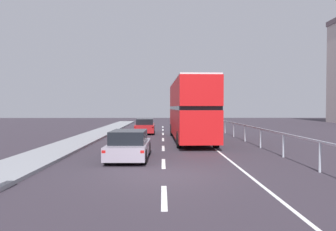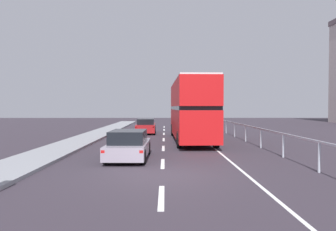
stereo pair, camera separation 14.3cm
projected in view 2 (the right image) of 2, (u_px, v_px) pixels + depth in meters
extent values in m
cube|color=#322B34|center=(162.00, 176.00, 11.24)|extent=(75.70, 120.00, 0.10)
cube|color=silver|center=(161.00, 197.00, 8.40)|extent=(0.16, 2.35, 0.01)
cube|color=silver|center=(163.00, 164.00, 13.39)|extent=(0.16, 2.35, 0.01)
cube|color=silver|center=(163.00, 148.00, 18.38)|extent=(0.16, 2.35, 0.01)
cube|color=silver|center=(164.00, 139.00, 23.37)|extent=(0.16, 2.35, 0.01)
cube|color=silver|center=(164.00, 134.00, 28.36)|extent=(0.16, 2.35, 0.01)
cube|color=silver|center=(164.00, 130.00, 33.35)|extent=(0.16, 2.35, 0.01)
cube|color=silver|center=(164.00, 127.00, 38.35)|extent=(0.16, 2.35, 0.01)
cube|color=silver|center=(210.00, 144.00, 20.26)|extent=(0.12, 46.00, 0.01)
cube|color=#AAB0BE|center=(253.00, 127.00, 20.26)|extent=(0.08, 42.00, 0.08)
cylinder|color=#AAB0BE|center=(319.00, 157.00, 11.53)|extent=(0.10, 0.10, 1.15)
cylinder|color=#AAB0BE|center=(283.00, 146.00, 15.03)|extent=(0.10, 0.10, 1.15)
cylinder|color=#AAB0BE|center=(261.00, 138.00, 18.53)|extent=(0.10, 0.10, 1.15)
cylinder|color=#AAB0BE|center=(246.00, 133.00, 22.03)|extent=(0.10, 0.10, 1.15)
cylinder|color=#AAB0BE|center=(235.00, 130.00, 25.52)|extent=(0.10, 0.10, 1.15)
cylinder|color=#AAB0BE|center=(226.00, 127.00, 29.02)|extent=(0.10, 0.10, 1.15)
cylinder|color=#AAB0BE|center=(220.00, 125.00, 32.52)|extent=(0.10, 0.10, 1.15)
cylinder|color=#AAB0BE|center=(214.00, 123.00, 36.02)|extent=(0.10, 0.10, 1.15)
cylinder|color=#AAB0BE|center=(210.00, 122.00, 39.52)|extent=(0.10, 0.10, 1.15)
cube|color=red|center=(191.00, 123.00, 22.43)|extent=(2.67, 11.18, 1.93)
cube|color=black|center=(191.00, 108.00, 22.40)|extent=(2.68, 10.74, 0.24)
cube|color=red|center=(191.00, 94.00, 22.38)|extent=(2.67, 11.18, 1.74)
cube|color=silver|center=(191.00, 82.00, 22.35)|extent=(2.62, 10.96, 0.10)
cube|color=black|center=(184.00, 119.00, 27.97)|extent=(2.18, 0.09, 1.35)
cube|color=yellow|center=(184.00, 92.00, 27.91)|extent=(1.46, 0.07, 0.28)
cylinder|color=black|center=(173.00, 130.00, 26.58)|extent=(0.30, 1.01, 1.00)
cylinder|color=black|center=(198.00, 130.00, 26.65)|extent=(0.30, 1.01, 1.00)
cylinder|color=black|center=(179.00, 140.00, 18.46)|extent=(0.30, 1.01, 1.00)
cylinder|color=black|center=(216.00, 140.00, 18.53)|extent=(0.30, 1.01, 1.00)
cube|color=gray|center=(129.00, 149.00, 14.63)|extent=(1.86, 4.18, 0.60)
cube|color=black|center=(128.00, 137.00, 14.41)|extent=(1.61, 2.31, 0.58)
cube|color=red|center=(103.00, 152.00, 12.59)|extent=(0.16, 0.06, 0.12)
cube|color=red|center=(141.00, 152.00, 12.58)|extent=(0.16, 0.06, 0.12)
cylinder|color=black|center=(117.00, 148.00, 16.02)|extent=(0.21, 0.64, 0.64)
cylinder|color=black|center=(148.00, 148.00, 16.00)|extent=(0.21, 0.64, 0.64)
cylinder|color=black|center=(106.00, 157.00, 13.27)|extent=(0.21, 0.64, 0.64)
cylinder|color=black|center=(143.00, 157.00, 13.26)|extent=(0.21, 0.64, 0.64)
cube|color=maroon|center=(146.00, 128.00, 28.83)|extent=(1.81, 4.29, 0.70)
cube|color=black|center=(146.00, 121.00, 28.60)|extent=(1.56, 2.37, 0.51)
cube|color=red|center=(136.00, 127.00, 26.71)|extent=(0.16, 0.06, 0.12)
cube|color=red|center=(154.00, 127.00, 26.75)|extent=(0.16, 0.06, 0.12)
cylinder|color=black|center=(139.00, 129.00, 30.24)|extent=(0.21, 0.64, 0.64)
cylinder|color=black|center=(154.00, 129.00, 30.28)|extent=(0.21, 0.64, 0.64)
cylinder|color=black|center=(136.00, 131.00, 27.39)|extent=(0.21, 0.64, 0.64)
cylinder|color=black|center=(154.00, 131.00, 27.43)|extent=(0.21, 0.64, 0.64)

